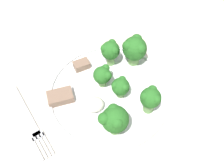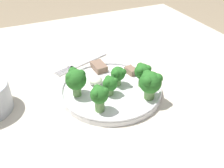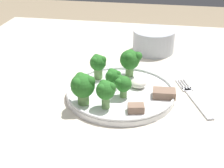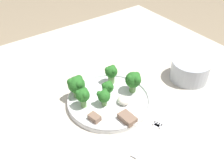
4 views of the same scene
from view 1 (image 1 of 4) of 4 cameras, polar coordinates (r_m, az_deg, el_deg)
name	(u,v)px [view 1 (image 1 of 4)]	position (r m, az deg, el deg)	size (l,w,h in m)	color
table	(109,130)	(0.61, -0.76, -9.98)	(1.06, 1.06, 0.75)	beige
dinner_plate	(109,93)	(0.52, -0.55, -2.04)	(0.24, 0.24, 0.02)	white
fork	(29,119)	(0.53, -17.62, -7.34)	(0.08, 0.17, 0.00)	silver
broccoli_floret_near_rim_left	(150,98)	(0.47, 8.38, -3.12)	(0.04, 0.04, 0.06)	#709E56
broccoli_floret_center_left	(104,75)	(0.51, -1.72, 2.03)	(0.04, 0.04, 0.05)	#709E56
broccoli_floret_back_left	(113,120)	(0.44, 0.11, -7.78)	(0.05, 0.05, 0.07)	#709E56
broccoli_floret_front_left	(121,87)	(0.49, 1.89, -0.55)	(0.04, 0.03, 0.05)	#709E56
broccoli_floret_center_back	(135,49)	(0.54, 4.95, 7.68)	(0.05, 0.05, 0.07)	#709E56
broccoli_floret_mid_cluster	(110,51)	(0.54, -0.33, 7.28)	(0.04, 0.04, 0.06)	#709E56
meat_slice_front_slice	(82,65)	(0.56, -6.65, 4.16)	(0.04, 0.03, 0.02)	#846651
meat_slice_middle_slice	(60,97)	(0.52, -11.17, -2.74)	(0.05, 0.03, 0.02)	#846651
sauce_dollop	(94,106)	(0.49, -3.86, -4.76)	(0.04, 0.03, 0.02)	silver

